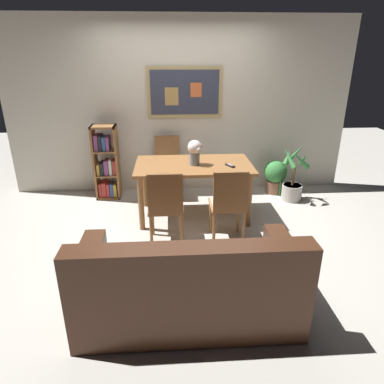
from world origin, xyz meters
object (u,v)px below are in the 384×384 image
object	(u,v)px
potted_ivy	(275,175)
dining_table	(194,171)
flower_vase	(195,151)
bookshelf	(107,165)
leather_couch	(188,287)
dining_chair_near_left	(166,203)
dining_chair_near_right	(229,200)
dining_chair_far_left	(167,161)
potted_palm	(293,182)
tv_remote	(230,165)

from	to	relation	value
potted_ivy	dining_table	bearing A→B (deg)	-151.14
flower_vase	bookshelf	bearing A→B (deg)	148.95
dining_table	leather_couch	world-z (taller)	leather_couch
dining_chair_near_left	leather_couch	distance (m)	1.24
flower_vase	dining_table	bearing A→B (deg)	114.85
leather_couch	dining_chair_near_right	bearing A→B (deg)	66.69
bookshelf	dining_table	bearing A→B (deg)	-30.24
dining_chair_far_left	potted_palm	world-z (taller)	dining_chair_far_left
dining_chair_near_left	potted_ivy	size ratio (longest dim) A/B	1.52
dining_chair_near_right	potted_palm	xyz separation A→B (m)	(1.17, 1.18, -0.25)
dining_chair_far_left	bookshelf	size ratio (longest dim) A/B	0.82
dining_chair_near_right	leather_couch	xyz separation A→B (m)	(-0.53, -1.22, -0.23)
dining_chair_near_right	potted_ivy	bearing A→B (deg)	56.24
potted_palm	tv_remote	world-z (taller)	potted_palm
flower_vase	dining_chair_far_left	bearing A→B (deg)	113.86
dining_chair_near_left	bookshelf	bearing A→B (deg)	120.81
potted_palm	dining_chair_near_left	bearing A→B (deg)	-147.47
bookshelf	tv_remote	xyz separation A→B (m)	(1.71, -0.86, 0.24)
dining_table	tv_remote	bearing A→B (deg)	-15.93
dining_table	bookshelf	xyz separation A→B (m)	(-1.26, 0.73, -0.13)
bookshelf	potted_ivy	xyz separation A→B (m)	(2.60, 0.00, -0.22)
dining_chair_far_left	dining_table	bearing A→B (deg)	-66.18
dining_table	potted_palm	bearing A→B (deg)	15.93
dining_table	leather_couch	bearing A→B (deg)	-95.24
leather_couch	bookshelf	xyz separation A→B (m)	(-1.08, 2.70, 0.20)
dining_chair_near_left	flower_vase	size ratio (longest dim) A/B	2.83
dining_chair_far_left	flower_vase	size ratio (longest dim) A/B	2.83
potted_ivy	flower_vase	bearing A→B (deg)	-149.77
potted_palm	dining_table	bearing A→B (deg)	-164.07
potted_palm	potted_ivy	bearing A→B (deg)	120.13
potted_palm	flower_vase	size ratio (longest dim) A/B	2.66
bookshelf	flower_vase	distance (m)	1.55
bookshelf	flower_vase	bearing A→B (deg)	-31.05
flower_vase	dining_chair_near_right	bearing A→B (deg)	-65.32
dining_chair_near_right	tv_remote	bearing A→B (deg)	79.85
leather_couch	potted_palm	distance (m)	2.94
dining_chair_near_right	dining_chair_near_left	xyz separation A→B (m)	(-0.71, -0.02, 0.00)
dining_chair_near_left	potted_palm	size ratio (longest dim) A/B	1.06
dining_chair_far_left	dining_chair_near_right	bearing A→B (deg)	-65.76
dining_chair_near_right	bookshelf	distance (m)	2.19
dining_chair_near_right	flower_vase	xyz separation A→B (m)	(-0.33, 0.72, 0.39)
dining_chair_near_left	potted_palm	distance (m)	2.24
potted_ivy	flower_vase	size ratio (longest dim) A/B	1.86
dining_table	dining_chair_far_left	world-z (taller)	dining_chair_far_left
dining_chair_far_left	leather_couch	xyz separation A→B (m)	(0.17, -2.76, -0.23)
potted_ivy	dining_chair_far_left	bearing A→B (deg)	178.34
tv_remote	leather_couch	bearing A→B (deg)	-109.08
dining_chair_near_right	dining_chair_near_left	distance (m)	0.71
dining_chair_near_left	bookshelf	xyz separation A→B (m)	(-0.89, 1.50, -0.03)
bookshelf	dining_chair_far_left	bearing A→B (deg)	3.34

